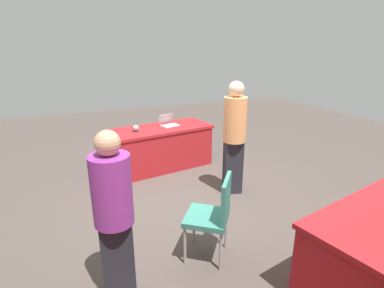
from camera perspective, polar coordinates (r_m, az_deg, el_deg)
name	(u,v)px	position (r m, az deg, el deg)	size (l,w,h in m)	color
ground_plane	(191,200)	(4.63, -0.19, -10.52)	(14.40, 14.40, 0.00)	#4C423D
table_foreground	(161,147)	(5.70, -5.85, -0.63)	(1.97, 1.03, 0.78)	#AD1E23
table_mid_right	(383,252)	(3.49, 32.53, -16.85)	(1.80, 1.15, 0.78)	#AD1E23
chair_near_front	(213,213)	(3.26, 4.09, -12.84)	(0.62, 0.62, 0.96)	#9E9993
person_presenter	(114,211)	(2.71, -14.62, -12.16)	(0.38, 0.38, 1.60)	#26262D
person_attendee_browsing	(234,133)	(4.55, 8.03, 2.11)	(0.41, 0.41, 1.75)	#26262D
laptop_silver	(169,123)	(5.71, -4.44, 3.91)	(0.38, 0.36, 0.21)	silver
yarn_ball	(136,128)	(5.38, -10.60, 2.96)	(0.12, 0.12, 0.12)	gray
scissors_red	(176,123)	(5.87, -3.06, 3.98)	(0.18, 0.04, 0.01)	red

